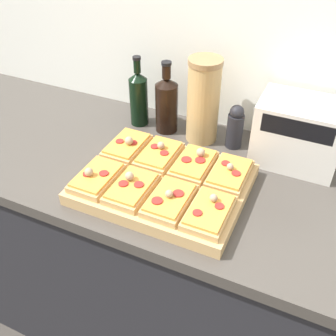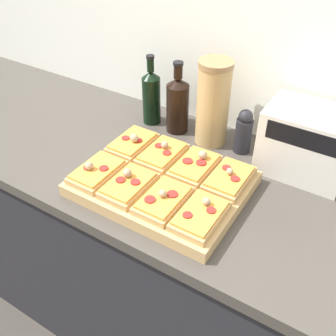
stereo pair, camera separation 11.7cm
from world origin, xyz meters
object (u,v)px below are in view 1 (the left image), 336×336
object	(u,v)px
toaster_oven	(298,133)
grain_jar_tall	(203,101)
olive_oil_bottle	(139,97)
pepper_mill	(235,127)
cutting_board	(164,184)
wine_bottle	(167,103)

from	to	relation	value
toaster_oven	grain_jar_tall	bearing A→B (deg)	179.85
olive_oil_bottle	pepper_mill	world-z (taller)	olive_oil_bottle
grain_jar_tall	toaster_oven	bearing A→B (deg)	-0.15
pepper_mill	toaster_oven	bearing A→B (deg)	-0.24
cutting_board	olive_oil_bottle	distance (m)	0.40
pepper_mill	toaster_oven	distance (m)	0.20
cutting_board	wine_bottle	world-z (taller)	wine_bottle
cutting_board	pepper_mill	bearing A→B (deg)	68.64
cutting_board	olive_oil_bottle	size ratio (longest dim) A/B	1.85
cutting_board	grain_jar_tall	size ratio (longest dim) A/B	1.63
olive_oil_bottle	toaster_oven	size ratio (longest dim) A/B	0.91
cutting_board	grain_jar_tall	distance (m)	0.33
olive_oil_bottle	pepper_mill	xyz separation A→B (m)	(0.37, -0.00, -0.03)
olive_oil_bottle	wine_bottle	world-z (taller)	wine_bottle
toaster_oven	pepper_mill	bearing A→B (deg)	179.76
pepper_mill	grain_jar_tall	bearing A→B (deg)	180.00
olive_oil_bottle	pepper_mill	bearing A→B (deg)	-0.00
cutting_board	toaster_oven	size ratio (longest dim) A/B	1.69
wine_bottle	toaster_oven	bearing A→B (deg)	-0.11
pepper_mill	cutting_board	bearing A→B (deg)	-111.36
olive_oil_bottle	grain_jar_tall	bearing A→B (deg)	0.00
cutting_board	pepper_mill	xyz separation A→B (m)	(0.12, 0.31, 0.06)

